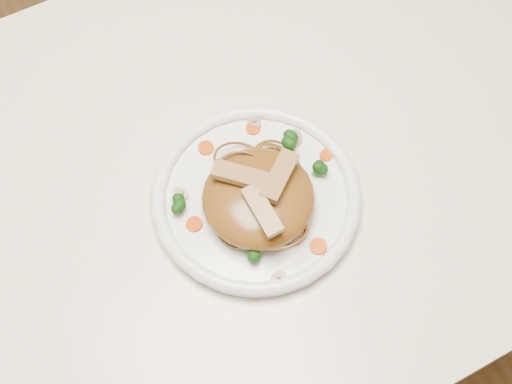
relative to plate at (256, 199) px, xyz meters
name	(u,v)px	position (x,y,z in m)	size (l,w,h in m)	color
ground	(217,327)	(-0.07, 0.07, -0.76)	(4.00, 4.00, 0.00)	brown
table	(195,212)	(-0.07, 0.07, -0.11)	(1.20, 0.80, 0.75)	#EFE7CB
plate	(256,199)	(0.00, 0.00, 0.00)	(0.28, 0.28, 0.02)	white
noodle_mound	(258,198)	(0.00, -0.01, 0.04)	(0.15, 0.15, 0.05)	brown
chicken_a	(279,176)	(0.03, -0.01, 0.07)	(0.08, 0.02, 0.01)	tan
chicken_b	(241,176)	(-0.02, 0.01, 0.07)	(0.08, 0.02, 0.01)	tan
chicken_c	(262,210)	(-0.02, -0.05, 0.07)	(0.07, 0.02, 0.01)	tan
broccoli_0	(289,140)	(0.08, 0.05, 0.02)	(0.03, 0.03, 0.03)	#11420D
broccoli_1	(178,203)	(-0.10, 0.03, 0.02)	(0.03, 0.03, 0.03)	#11420D
broccoli_2	(253,253)	(-0.05, -0.08, 0.02)	(0.03, 0.03, 0.03)	#11420D
broccoli_3	(318,168)	(0.09, -0.01, 0.03)	(0.03, 0.03, 0.03)	#11420D
carrot_0	(253,128)	(0.05, 0.10, 0.01)	(0.02, 0.02, 0.01)	#E55508
carrot_1	(194,224)	(-0.09, 0.00, 0.01)	(0.02, 0.02, 0.01)	#E55508
carrot_2	(326,155)	(0.11, 0.01, 0.01)	(0.02, 0.02, 0.01)	#E55508
carrot_3	(206,148)	(-0.03, 0.10, 0.01)	(0.02, 0.02, 0.01)	#E55508
carrot_4	(318,246)	(0.04, -0.10, 0.01)	(0.02, 0.02, 0.01)	#E55508
mushroom_0	(278,277)	(-0.03, -0.12, 0.01)	(0.02, 0.02, 0.01)	tan
mushroom_1	(295,138)	(0.09, 0.05, 0.01)	(0.03, 0.03, 0.01)	tan
mushroom_2	(181,194)	(-0.09, 0.05, 0.01)	(0.02, 0.02, 0.01)	tan
mushroom_3	(254,122)	(0.05, 0.10, 0.01)	(0.02, 0.02, 0.01)	tan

